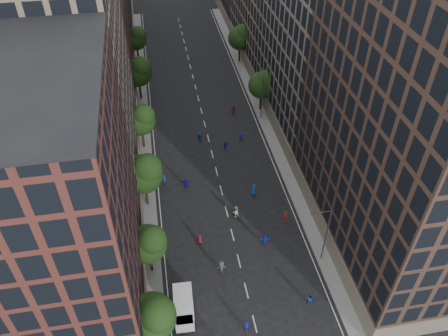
% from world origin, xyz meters
% --- Properties ---
extents(ground, '(240.00, 240.00, 0.00)m').
position_xyz_m(ground, '(0.00, 40.00, 0.00)').
color(ground, black).
rests_on(ground, ground).
extents(sidewalk_left, '(4.00, 105.00, 0.15)m').
position_xyz_m(sidewalk_left, '(-12.00, 47.50, 0.07)').
color(sidewalk_left, slate).
rests_on(sidewalk_left, ground).
extents(sidewalk_right, '(4.00, 105.00, 0.15)m').
position_xyz_m(sidewalk_right, '(12.00, 47.50, 0.07)').
color(sidewalk_right, slate).
rests_on(sidewalk_right, ground).
extents(bldg_left_a, '(14.00, 22.00, 30.00)m').
position_xyz_m(bldg_left_a, '(-19.00, 11.00, 15.00)').
color(bldg_left_a, '#52261F').
rests_on(bldg_left_a, ground).
extents(bldg_left_b, '(14.00, 26.00, 34.00)m').
position_xyz_m(bldg_left_b, '(-19.00, 35.00, 17.00)').
color(bldg_left_b, '#7F6953').
rests_on(bldg_left_b, ground).
extents(bldg_left_c, '(14.00, 20.00, 28.00)m').
position_xyz_m(bldg_left_c, '(-19.00, 58.00, 14.00)').
color(bldg_left_c, '#52261F').
rests_on(bldg_left_c, ground).
extents(bldg_right_a, '(14.00, 30.00, 36.00)m').
position_xyz_m(bldg_right_a, '(19.00, 15.00, 18.00)').
color(bldg_right_a, '#412C22').
rests_on(bldg_right_a, ground).
extents(bldg_right_b, '(14.00, 28.00, 33.00)m').
position_xyz_m(bldg_right_b, '(19.00, 44.00, 16.50)').
color(bldg_right_b, '#645B52').
rests_on(bldg_right_b, ground).
extents(tree_left_0, '(5.20, 5.20, 8.83)m').
position_xyz_m(tree_left_0, '(-11.01, 3.85, 5.96)').
color(tree_left_0, black).
rests_on(tree_left_0, ground).
extents(tree_left_1, '(4.80, 4.80, 8.21)m').
position_xyz_m(tree_left_1, '(-11.02, 13.86, 5.55)').
color(tree_left_1, black).
rests_on(tree_left_1, ground).
extents(tree_left_2, '(5.60, 5.60, 9.45)m').
position_xyz_m(tree_left_2, '(-10.99, 25.83, 6.36)').
color(tree_left_2, black).
rests_on(tree_left_2, ground).
extents(tree_left_3, '(5.00, 5.00, 8.58)m').
position_xyz_m(tree_left_3, '(-11.02, 39.85, 5.82)').
color(tree_left_3, black).
rests_on(tree_left_3, ground).
extents(tree_left_4, '(5.40, 5.40, 9.08)m').
position_xyz_m(tree_left_4, '(-11.00, 55.84, 6.10)').
color(tree_left_4, black).
rests_on(tree_left_4, ground).
extents(tree_left_5, '(4.80, 4.80, 8.33)m').
position_xyz_m(tree_left_5, '(-11.02, 71.86, 5.68)').
color(tree_left_5, black).
rests_on(tree_left_5, ground).
extents(tree_right_a, '(5.00, 5.00, 8.39)m').
position_xyz_m(tree_right_a, '(11.38, 47.85, 5.63)').
color(tree_right_a, black).
rests_on(tree_right_a, ground).
extents(tree_right_b, '(5.20, 5.20, 8.83)m').
position_xyz_m(tree_right_b, '(11.39, 67.85, 5.96)').
color(tree_right_b, black).
rests_on(tree_right_b, ground).
extents(streetlamp_near, '(2.64, 0.22, 9.06)m').
position_xyz_m(streetlamp_near, '(10.37, 12.00, 5.17)').
color(streetlamp_near, '#595B60').
rests_on(streetlamp_near, ground).
extents(streetlamp_far, '(2.64, 0.22, 9.06)m').
position_xyz_m(streetlamp_far, '(10.37, 45.00, 5.17)').
color(streetlamp_far, '#595B60').
rests_on(streetlamp_far, ground).
extents(cargo_van, '(2.57, 5.12, 2.67)m').
position_xyz_m(cargo_van, '(-7.79, 7.27, 1.41)').
color(cargo_van, white).
rests_on(cargo_van, ground).
extents(skater_1, '(0.72, 0.55, 1.79)m').
position_xyz_m(skater_1, '(-1.14, 3.87, 0.89)').
color(skater_1, navy).
rests_on(skater_1, ground).
extents(skater_2, '(1.07, 0.95, 1.83)m').
position_xyz_m(skater_2, '(6.97, 6.05, 0.91)').
color(skater_2, '#124396').
rests_on(skater_2, ground).
extents(skater_5, '(1.76, 0.65, 1.87)m').
position_xyz_m(skater_5, '(3.87, 15.51, 0.93)').
color(skater_5, '#1634B4').
rests_on(skater_5, ground).
extents(skater_6, '(0.78, 0.56, 1.50)m').
position_xyz_m(skater_6, '(-4.58, 17.38, 0.75)').
color(skater_6, maroon).
rests_on(skater_6, ground).
extents(skater_7, '(0.77, 0.57, 1.93)m').
position_xyz_m(skater_7, '(7.85, 19.22, 0.96)').
color(skater_7, maroon).
rests_on(skater_7, ground).
extents(skater_8, '(1.09, 0.93, 1.94)m').
position_xyz_m(skater_8, '(1.08, 21.28, 0.97)').
color(skater_8, silver).
rests_on(skater_8, ground).
extents(skater_9, '(1.24, 0.74, 1.89)m').
position_xyz_m(skater_9, '(-2.52, 12.23, 0.95)').
color(skater_9, '#414246').
rests_on(skater_9, ground).
extents(skater_10, '(1.06, 0.69, 1.67)m').
position_xyz_m(skater_10, '(0.83, 21.58, 0.84)').
color(skater_10, '#1F6823').
rests_on(skater_10, ground).
extents(skater_11, '(1.70, 0.90, 1.75)m').
position_xyz_m(skater_11, '(-5.20, 28.57, 0.88)').
color(skater_11, '#1913A1').
rests_on(skater_11, ground).
extents(skater_12, '(0.97, 0.66, 1.90)m').
position_xyz_m(skater_12, '(4.63, 25.25, 0.95)').
color(skater_12, '#13439D').
rests_on(skater_12, ground).
extents(skater_13, '(0.75, 0.64, 1.73)m').
position_xyz_m(skater_13, '(-8.41, 30.07, 0.87)').
color(skater_13, '#13319D').
rests_on(skater_13, ground).
extents(skater_14, '(0.83, 0.70, 1.52)m').
position_xyz_m(skater_14, '(2.39, 36.89, 0.76)').
color(skater_14, '#111191').
rests_on(skater_14, ground).
extents(skater_15, '(1.12, 0.85, 1.54)m').
position_xyz_m(skater_15, '(5.51, 38.76, 0.77)').
color(skater_15, '#121D94').
rests_on(skater_15, ground).
extents(skater_16, '(1.10, 0.47, 1.87)m').
position_xyz_m(skater_16, '(-1.63, 39.58, 0.94)').
color(skater_16, '#164DB5').
rests_on(skater_16, ground).
extents(skater_17, '(1.55, 1.01, 1.60)m').
position_xyz_m(skater_17, '(5.87, 47.41, 0.80)').
color(skater_17, maroon).
rests_on(skater_17, ground).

